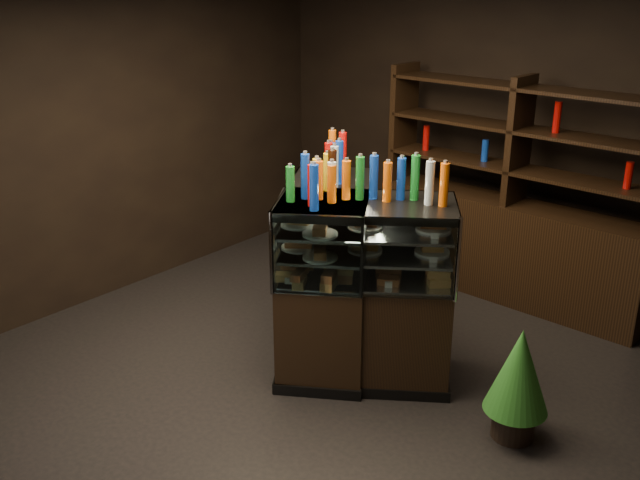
% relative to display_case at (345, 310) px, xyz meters
% --- Properties ---
extents(ground, '(5.00, 5.00, 0.00)m').
position_rel_display_case_xyz_m(ground, '(0.01, -0.13, -0.46)').
color(ground, black).
rests_on(ground, ground).
extents(room_shell, '(5.02, 5.02, 3.01)m').
position_rel_display_case_xyz_m(room_shell, '(0.01, -0.13, 1.48)').
color(room_shell, black).
rests_on(room_shell, ground).
extents(display_case, '(1.67, 1.39, 1.36)m').
position_rel_display_case_xyz_m(display_case, '(0.00, 0.00, 0.00)').
color(display_case, black).
rests_on(display_case, ground).
extents(food_display, '(1.30, 1.07, 0.42)m').
position_rel_display_case_xyz_m(food_display, '(-0.00, -0.00, 0.57)').
color(food_display, '#D27F4B').
rests_on(food_display, display_case).
extents(bottles_top, '(1.13, 0.92, 0.30)m').
position_rel_display_case_xyz_m(bottles_top, '(0.00, 0.00, 1.03)').
color(bottles_top, yellow).
rests_on(bottles_top, display_case).
extents(potted_conifer, '(0.41, 0.41, 0.87)m').
position_rel_display_case_xyz_m(potted_conifer, '(1.38, -0.01, 0.04)').
color(potted_conifer, black).
rests_on(potted_conifer, ground).
extents(back_shelving, '(2.50, 0.54, 2.00)m').
position_rel_display_case_xyz_m(back_shelving, '(0.37, 1.92, 0.15)').
color(back_shelving, black).
rests_on(back_shelving, ground).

